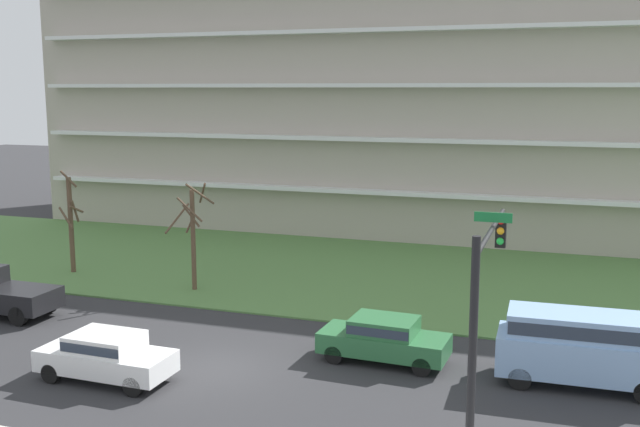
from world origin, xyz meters
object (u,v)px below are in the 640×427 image
object	(u,v)px
sedan_green_center_left	(384,338)
van_blue_near_right	(582,344)
tree_left	(193,232)
sedan_white_center_right	(106,354)
tree_far_left	(71,223)
traffic_signal_mast	(485,305)

from	to	relation	value
sedan_green_center_left	van_blue_near_right	bearing A→B (deg)	-177.27
sedan_green_center_left	tree_left	bearing A→B (deg)	-26.65
tree_left	sedan_white_center_right	distance (m)	10.91
sedan_white_center_right	van_blue_near_right	xyz separation A→B (m)	(14.50, 4.50, 0.52)
tree_far_left	sedan_white_center_right	xyz separation A→B (m)	(9.92, -11.43, -1.77)
tree_left	sedan_green_center_left	xyz separation A→B (m)	(10.57, -5.95, -1.94)
sedan_white_center_right	tree_far_left	bearing A→B (deg)	132.12
van_blue_near_right	traffic_signal_mast	size ratio (longest dim) A/B	0.82
sedan_green_center_left	sedan_white_center_right	size ratio (longest dim) A/B	1.01
sedan_green_center_left	tree_far_left	bearing A→B (deg)	-18.32
tree_left	sedan_white_center_right	bearing A→B (deg)	-76.64
tree_left	traffic_signal_mast	xyz separation A→B (m)	(14.65, -13.06, 1.62)
traffic_signal_mast	tree_far_left	bearing A→B (deg)	147.56
tree_left	sedan_green_center_left	world-z (taller)	tree_left
tree_far_left	van_blue_near_right	size ratio (longest dim) A/B	1.02
sedan_green_center_left	traffic_signal_mast	world-z (taller)	traffic_signal_mast
sedan_green_center_left	van_blue_near_right	xyz separation A→B (m)	(6.41, -0.00, 0.52)
sedan_white_center_right	traffic_signal_mast	xyz separation A→B (m)	(12.17, -2.61, 3.56)
tree_far_left	traffic_signal_mast	size ratio (longest dim) A/B	0.83
tree_far_left	traffic_signal_mast	bearing A→B (deg)	-32.44
sedan_green_center_left	traffic_signal_mast	size ratio (longest dim) A/B	0.70
sedan_white_center_right	traffic_signal_mast	distance (m)	12.94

